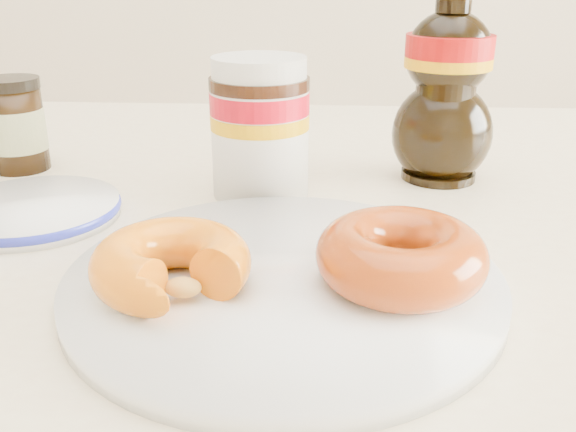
# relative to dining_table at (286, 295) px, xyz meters

# --- Properties ---
(dining_table) EXTENTS (1.40, 0.90, 0.75)m
(dining_table) POSITION_rel_dining_table_xyz_m (0.00, 0.00, 0.00)
(dining_table) COLOR #F8E8BD
(dining_table) RESTS_ON ground
(plate) EXTENTS (0.29, 0.29, 0.01)m
(plate) POSITION_rel_dining_table_xyz_m (0.01, -0.15, 0.09)
(plate) COLOR white
(plate) RESTS_ON dining_table
(donut_bitten) EXTENTS (0.13, 0.13, 0.04)m
(donut_bitten) POSITION_rel_dining_table_xyz_m (-0.06, -0.17, 0.12)
(donut_bitten) COLOR orange
(donut_bitten) RESTS_ON plate
(donut_whole) EXTENTS (0.12, 0.12, 0.04)m
(donut_whole) POSITION_rel_dining_table_xyz_m (0.08, -0.16, 0.12)
(donut_whole) COLOR #9B370A
(donut_whole) RESTS_ON plate
(nutella_jar) EXTENTS (0.09, 0.09, 0.13)m
(nutella_jar) POSITION_rel_dining_table_xyz_m (-0.03, 0.05, 0.15)
(nutella_jar) COLOR white
(nutella_jar) RESTS_ON dining_table
(syrup_bottle) EXTENTS (0.11, 0.10, 0.19)m
(syrup_bottle) POSITION_rel_dining_table_xyz_m (0.15, 0.11, 0.18)
(syrup_bottle) COLOR black
(syrup_bottle) RESTS_ON dining_table
(dark_jar) EXTENTS (0.06, 0.06, 0.10)m
(dark_jar) POSITION_rel_dining_table_xyz_m (-0.29, 0.11, 0.13)
(dark_jar) COLOR black
(dark_jar) RESTS_ON dining_table
(blue_rim_saucer) EXTENTS (0.15, 0.15, 0.02)m
(blue_rim_saucer) POSITION_rel_dining_table_xyz_m (-0.22, -0.03, 0.09)
(blue_rim_saucer) COLOR white
(blue_rim_saucer) RESTS_ON dining_table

